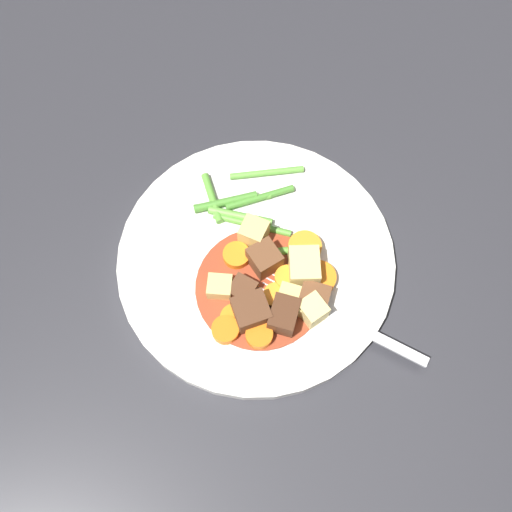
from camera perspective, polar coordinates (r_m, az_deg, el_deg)
The scene contains 30 objects.
ground_plane at distance 0.57m, azimuth 0.00°, elevation -0.59°, with size 3.00×3.00×0.00m, color #2D2D33.
dinner_plate at distance 0.56m, azimuth 0.00°, elevation -0.30°, with size 0.29×0.29×0.01m, color white.
stew_sauce at distance 0.54m, azimuth 0.91°, elevation -3.24°, with size 0.13×0.13×0.00m, color #93381E.
carrot_slice_0 at distance 0.55m, azimuth -2.07°, elevation -0.04°, with size 0.03×0.03×0.01m, color orange.
carrot_slice_1 at distance 0.52m, azimuth -3.25°, elevation -7.83°, with size 0.03×0.03×0.01m, color orange.
carrot_slice_2 at distance 0.52m, azimuth -2.20°, elevation -6.69°, with size 0.03×0.03×0.01m, color orange.
carrot_slice_3 at distance 0.53m, azimuth 2.13°, elevation -4.26°, with size 0.03×0.03×0.01m, color orange.
carrot_slice_4 at distance 0.54m, azimuth 3.32°, elevation -2.42°, with size 0.03×0.03×0.01m, color orange.
carrot_slice_5 at distance 0.54m, azimuth 6.61°, elevation -2.34°, with size 0.04×0.04×0.01m, color orange.
carrot_slice_6 at distance 0.52m, azimuth 0.34°, elevation -8.40°, with size 0.03×0.03×0.01m, color orange.
carrot_slice_7 at distance 0.55m, azimuth 5.23°, elevation 0.49°, with size 0.03×0.03×0.01m, color orange.
potato_chunk_0 at distance 0.52m, azimuth 4.02°, elevation -4.72°, with size 0.03×0.02×0.02m, color #DBBC6B.
potato_chunk_1 at distance 0.53m, azimuth 5.09°, elevation -1.21°, with size 0.04×0.03×0.03m, color #E5CC7A.
potato_chunk_2 at distance 0.52m, azimuth 6.00°, elevation -5.74°, with size 0.02×0.02×0.03m, color #E5CC7A.
potato_chunk_3 at distance 0.55m, azimuth -0.14°, elevation 2.42°, with size 0.02×0.03×0.03m, color #DBBC6B.
potato_chunk_4 at distance 0.53m, azimuth -3.85°, elevation -3.31°, with size 0.02×0.02×0.02m, color #DBBC6B.
meat_chunk_0 at distance 0.53m, azimuth -1.40°, elevation -3.64°, with size 0.02×0.02×0.02m, color #56331E.
meat_chunk_1 at distance 0.53m, azimuth 6.20°, elevation -4.33°, with size 0.02×0.03×0.02m, color brown.
meat_chunk_2 at distance 0.54m, azimuth 0.91°, elevation -0.34°, with size 0.03×0.03×0.03m, color brown.
meat_chunk_3 at distance 0.52m, azimuth -0.52°, elevation -5.93°, with size 0.03×0.03×0.03m, color #56331E.
meat_chunk_4 at distance 0.52m, azimuth 2.96°, elevation -6.30°, with size 0.03×0.03×0.03m, color #4C2B19.
green_bean_0 at distance 0.58m, azimuth -4.65°, elevation 6.14°, with size 0.01×0.01×0.06m, color #599E38.
green_bean_1 at distance 0.60m, azimuth 1.15°, elevation 8.81°, with size 0.01×0.01×0.08m, color #66AD42.
green_bean_2 at distance 0.58m, azimuth 0.41°, elevation 6.20°, with size 0.01×0.01×0.08m, color #4C8E33.
green_bean_3 at distance 0.57m, azimuth -1.68°, elevation 4.24°, with size 0.01×0.01×0.07m, color #66AD42.
green_bean_4 at distance 0.56m, azimuth -0.83°, elevation 3.31°, with size 0.01×0.01×0.08m, color #599E38.
green_bean_5 at distance 0.58m, azimuth -3.24°, elevation 5.73°, with size 0.01×0.01×0.07m, color #4C8E33.
green_bean_6 at distance 0.55m, azimuth 0.93°, elevation 0.50°, with size 0.01×0.01×0.05m, color #599E38.
green_bean_7 at distance 0.58m, azimuth -2.50°, elevation 5.78°, with size 0.01×0.01×0.08m, color #66AD42.
fork at distance 0.53m, azimuth 8.62°, elevation -6.45°, with size 0.11×0.15×0.00m.
Camera 1 is at (0.22, -0.03, 0.52)m, focal length 37.76 mm.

